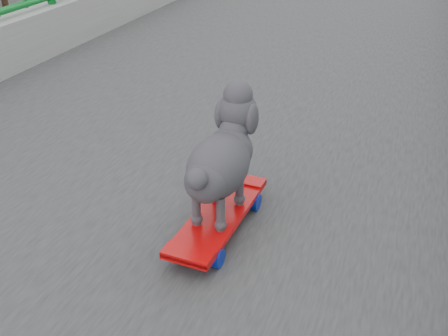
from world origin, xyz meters
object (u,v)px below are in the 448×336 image
at_px(skateboard, 219,218).
at_px(car_6, 45,149).
at_px(car_0, 192,115).
at_px(poodle, 221,158).

distance_m(skateboard, car_6, 15.30).
xyz_separation_m(car_0, car_6, (-3.20, -3.90, -0.03)).
distance_m(skateboard, poodle, 0.22).
height_order(poodle, car_6, poodle).
height_order(car_0, car_6, car_0).
height_order(skateboard, car_0, skateboard).
xyz_separation_m(poodle, car_0, (-6.43, 13.92, -6.55)).
xyz_separation_m(poodle, car_6, (-9.63, 10.02, -6.58)).
bearing_deg(poodle, car_0, 117.01).
xyz_separation_m(skateboard, car_0, (-6.43, 13.95, -6.33)).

